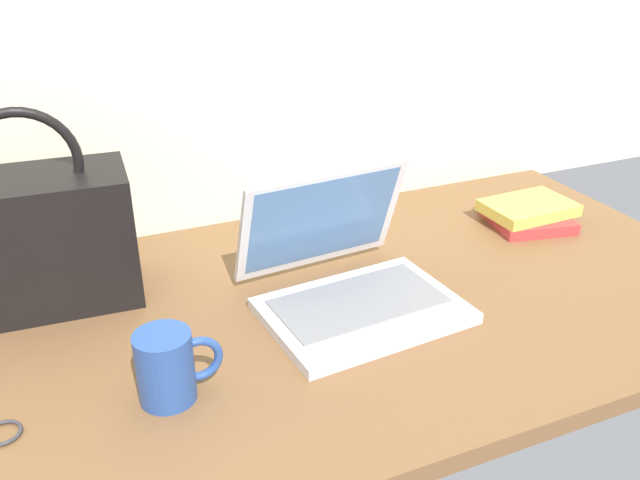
# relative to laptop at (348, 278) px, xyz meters

# --- Properties ---
(desk) EXTENTS (1.60, 0.76, 0.03)m
(desk) POSITION_rel_laptop_xyz_m (-0.10, 0.01, -0.06)
(desk) COLOR brown
(desk) RESTS_ON ground
(laptop) EXTENTS (0.33, 0.32, 0.21)m
(laptop) POSITION_rel_laptop_xyz_m (0.00, 0.00, 0.00)
(laptop) COLOR silver
(laptop) RESTS_ON desk
(coffee_mug) EXTENTS (0.12, 0.08, 0.10)m
(coffee_mug) POSITION_rel_laptop_xyz_m (-0.32, -0.13, 0.01)
(coffee_mug) COLOR #26478C
(coffee_mug) RESTS_ON desk
(handbag) EXTENTS (0.31, 0.18, 0.33)m
(handbag) POSITION_rel_laptop_xyz_m (-0.46, 0.20, 0.07)
(handbag) COLOR black
(handbag) RESTS_ON desk
(book_stack) EXTENTS (0.18, 0.18, 0.05)m
(book_stack) POSITION_rel_laptop_xyz_m (0.48, 0.13, -0.02)
(book_stack) COLOR #B23333
(book_stack) RESTS_ON desk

